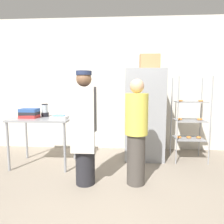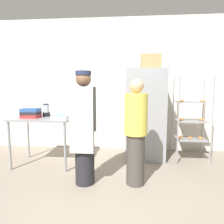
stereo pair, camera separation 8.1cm
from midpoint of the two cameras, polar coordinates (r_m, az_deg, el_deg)
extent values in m
plane|color=gray|center=(2.97, -1.59, -22.80)|extent=(14.00, 14.00, 0.00)
cube|color=silver|center=(4.83, 1.46, 7.73)|extent=(6.40, 0.12, 3.09)
cube|color=gray|center=(4.20, 9.92, -0.73)|extent=(0.79, 0.69, 1.84)
cube|color=gray|center=(3.87, 10.35, -1.11)|extent=(0.72, 0.02, 1.51)
cylinder|color=silver|center=(3.82, 7.17, -0.73)|extent=(0.02, 0.02, 0.91)
cylinder|color=#93969B|center=(3.97, 19.03, -2.57)|extent=(0.02, 0.02, 1.69)
cylinder|color=#93969B|center=(4.16, 27.24, -2.54)|extent=(0.02, 0.02, 1.69)
cylinder|color=#93969B|center=(4.45, 17.49, -1.54)|extent=(0.02, 0.02, 1.69)
cylinder|color=#93969B|center=(4.62, 24.92, -1.56)|extent=(0.02, 0.02, 1.69)
cube|color=gray|center=(4.37, 21.97, -7.12)|extent=(0.56, 0.46, 0.01)
torus|color=orange|center=(4.31, 19.45, -6.89)|extent=(0.10, 0.10, 0.03)
torus|color=orange|center=(4.36, 21.98, -6.83)|extent=(0.10, 0.10, 0.03)
torus|color=orange|center=(4.42, 24.44, -6.76)|extent=(0.10, 0.10, 0.03)
cube|color=gray|center=(4.30, 22.19, -2.29)|extent=(0.56, 0.46, 0.01)
torus|color=orange|center=(4.24, 19.65, -1.99)|extent=(0.10, 0.10, 0.03)
torus|color=orange|center=(4.35, 24.68, -1.99)|extent=(0.10, 0.10, 0.03)
cube|color=gray|center=(4.26, 22.41, 2.66)|extent=(0.56, 0.46, 0.01)
torus|color=orange|center=(4.20, 19.85, 3.02)|extent=(0.09, 0.09, 0.03)
torus|color=orange|center=(4.32, 24.93, 2.88)|extent=(0.09, 0.09, 0.03)
cube|color=gray|center=(3.99, -18.33, -1.73)|extent=(1.10, 0.74, 0.04)
cylinder|color=gray|center=(4.03, -26.72, -8.69)|extent=(0.04, 0.04, 0.88)
cylinder|color=gray|center=(3.61, -12.62, -9.89)|extent=(0.04, 0.04, 0.88)
cylinder|color=gray|center=(4.58, -22.34, -6.64)|extent=(0.04, 0.04, 0.88)
cylinder|color=gray|center=(4.22, -9.88, -7.36)|extent=(0.04, 0.04, 0.88)
cube|color=white|center=(3.75, -13.99, -1.45)|extent=(0.27, 0.22, 0.05)
cube|color=white|center=(3.84, -13.50, 0.80)|extent=(0.27, 0.01, 0.22)
torus|color=#669EC6|center=(3.71, -15.28, -0.99)|extent=(0.08, 0.08, 0.02)
torus|color=#669EC6|center=(3.69, -14.29, -1.01)|extent=(0.08, 0.08, 0.02)
torus|color=#669EC6|center=(3.67, -13.28, -1.03)|extent=(0.08, 0.08, 0.02)
torus|color=#669EC6|center=(3.77, -14.99, -0.88)|extent=(0.08, 0.08, 0.02)
torus|color=#669EC6|center=(3.74, -14.01, -0.89)|extent=(0.08, 0.08, 0.02)
torus|color=#669EC6|center=(3.72, -13.02, -0.91)|extent=(0.08, 0.08, 0.02)
torus|color=#669EC6|center=(3.82, -14.71, -0.77)|extent=(0.08, 0.08, 0.02)
torus|color=#669EC6|center=(3.80, -13.74, -0.78)|extent=(0.08, 0.08, 0.02)
cylinder|color=black|center=(4.12, -17.71, -0.64)|extent=(0.14, 0.14, 0.08)
cylinder|color=#B2BCC1|center=(4.10, -17.77, 0.95)|extent=(0.11, 0.11, 0.15)
cylinder|color=black|center=(4.10, -17.81, 2.13)|extent=(0.11, 0.11, 0.02)
cube|color=#B72D2D|center=(4.03, -21.62, -1.09)|extent=(0.33, 0.26, 0.06)
cube|color=#232328|center=(4.03, -21.66, -0.27)|extent=(0.31, 0.24, 0.06)
cube|color=#2D5193|center=(4.02, -21.70, 0.55)|extent=(0.32, 0.24, 0.06)
cube|color=#A87F51|center=(4.18, 11.54, 13.74)|extent=(0.38, 0.34, 0.27)
cube|color=#977249|center=(4.20, 11.59, 15.73)|extent=(0.39, 0.18, 0.02)
cylinder|color=#232328|center=(3.16, -7.05, -12.68)|extent=(0.29, 0.29, 0.83)
cylinder|color=#4C4C56|center=(2.99, -7.26, 0.88)|extent=(0.36, 0.36, 0.66)
sphere|color=brown|center=(2.98, -7.39, 9.35)|extent=(0.22, 0.22, 0.22)
cube|color=beige|center=(2.83, -8.04, -2.46)|extent=(0.35, 0.02, 0.95)
cylinder|color=#232D4C|center=(2.99, -7.41, 10.97)|extent=(0.23, 0.23, 0.06)
cylinder|color=#47423D|center=(3.15, 7.47, -13.28)|extent=(0.28, 0.28, 0.78)
cylinder|color=#DBCC4C|center=(2.98, 7.68, -0.62)|extent=(0.34, 0.34, 0.61)
sphere|color=tan|center=(2.96, 7.80, 7.34)|extent=(0.21, 0.21, 0.21)
camera|label=1|loc=(0.04, -89.30, 0.08)|focal=32.00mm
camera|label=2|loc=(0.04, 90.70, -0.08)|focal=32.00mm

